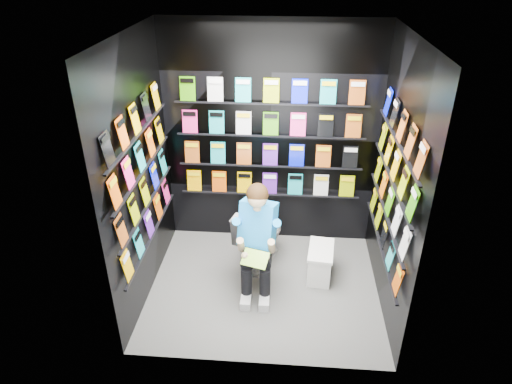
{
  "coord_description": "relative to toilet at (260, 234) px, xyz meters",
  "views": [
    {
      "loc": [
        0.21,
        -3.77,
        3.25
      ],
      "look_at": [
        -0.1,
        0.15,
        1.08
      ],
      "focal_mm": 32.0,
      "sensor_mm": 36.0,
      "label": 1
    }
  ],
  "objects": [
    {
      "name": "toilet",
      "position": [
        0.0,
        0.0,
        0.0
      ],
      "size": [
        0.61,
        0.84,
        0.73
      ],
      "primitive_type": "imported",
      "rotation": [
        0.0,
        0.0,
        2.85
      ],
      "color": "white",
      "rests_on": "floor"
    },
    {
      "name": "held_comic",
      "position": [
        0.0,
        -0.73,
        0.21
      ],
      "size": [
        0.29,
        0.21,
        0.11
      ],
      "primitive_type": "cube",
      "rotation": [
        -0.96,
        0.0,
        -0.29
      ],
      "color": "green",
      "rests_on": "reader"
    },
    {
      "name": "reader",
      "position": [
        0.0,
        -0.38,
        0.38
      ],
      "size": [
        0.67,
        0.82,
        1.31
      ],
      "primitive_type": null,
      "rotation": [
        0.0,
        0.0,
        -0.29
      ],
      "color": "#1882DB",
      "rests_on": "toilet"
    },
    {
      "name": "longbox",
      "position": [
        0.67,
        -0.22,
        -0.2
      ],
      "size": [
        0.29,
        0.46,
        0.33
      ],
      "primitive_type": "cube",
      "rotation": [
        0.0,
        0.0,
        -0.11
      ],
      "color": "silver",
      "rests_on": "floor"
    },
    {
      "name": "comics_right",
      "position": [
        1.24,
        -0.46,
        0.94
      ],
      "size": [
        0.06,
        1.7,
        1.37
      ],
      "primitive_type": null,
      "color": "#E3560B",
      "rests_on": "wall_right"
    },
    {
      "name": "wall_back",
      "position": [
        0.07,
        0.54,
        0.93
      ],
      "size": [
        2.4,
        0.04,
        2.6
      ],
      "primitive_type": "cube",
      "color": "black",
      "rests_on": "floor"
    },
    {
      "name": "ceiling",
      "position": [
        0.07,
        -0.46,
        2.23
      ],
      "size": [
        2.4,
        2.4,
        0.0
      ],
      "primitive_type": "plane",
      "color": "white",
      "rests_on": "floor"
    },
    {
      "name": "wall_front",
      "position": [
        0.07,
        -1.46,
        0.93
      ],
      "size": [
        2.4,
        0.04,
        2.6
      ],
      "primitive_type": "cube",
      "color": "black",
      "rests_on": "floor"
    },
    {
      "name": "wall_left",
      "position": [
        -1.13,
        -0.46,
        0.93
      ],
      "size": [
        0.04,
        2.0,
        2.6
      ],
      "primitive_type": "cube",
      "color": "black",
      "rests_on": "floor"
    },
    {
      "name": "comics_back",
      "position": [
        0.07,
        0.51,
        0.94
      ],
      "size": [
        2.1,
        0.06,
        1.37
      ],
      "primitive_type": null,
      "color": "#E3560B",
      "rests_on": "wall_back"
    },
    {
      "name": "longbox_lid",
      "position": [
        0.67,
        -0.22,
        -0.02
      ],
      "size": [
        0.31,
        0.48,
        0.03
      ],
      "primitive_type": "cube",
      "rotation": [
        0.0,
        0.0,
        -0.11
      ],
      "color": "silver",
      "rests_on": "longbox"
    },
    {
      "name": "floor",
      "position": [
        0.07,
        -0.46,
        -0.37
      ],
      "size": [
        2.4,
        2.4,
        0.0
      ],
      "primitive_type": "plane",
      "color": "#575755",
      "rests_on": "ground"
    },
    {
      "name": "wall_right",
      "position": [
        1.27,
        -0.46,
        0.93
      ],
      "size": [
        0.04,
        2.0,
        2.6
      ],
      "primitive_type": "cube",
      "color": "black",
      "rests_on": "floor"
    },
    {
      "name": "comics_left",
      "position": [
        -1.1,
        -0.46,
        0.94
      ],
      "size": [
        0.06,
        1.7,
        1.37
      ],
      "primitive_type": null,
      "color": "#E3560B",
      "rests_on": "wall_left"
    }
  ]
}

